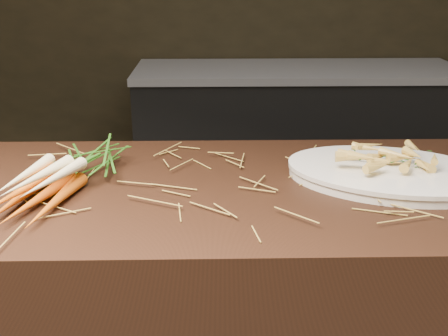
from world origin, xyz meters
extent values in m
cube|color=black|center=(0.30, 2.18, 0.40)|extent=(1.80, 0.60, 0.80)
cube|color=#99999E|center=(0.30, 2.18, 0.82)|extent=(1.82, 0.62, 0.04)
cone|color=#DA5717|center=(-0.60, 0.20, 0.92)|extent=(0.10, 0.27, 0.03)
cone|color=#DA5717|center=(-0.56, 0.18, 0.92)|extent=(0.11, 0.26, 0.03)
cone|color=#DA5717|center=(-0.52, 0.17, 0.92)|extent=(0.09, 0.27, 0.03)
cone|color=#DA5717|center=(-0.58, 0.18, 0.94)|extent=(0.12, 0.26, 0.03)
cone|color=beige|center=(-0.59, 0.20, 0.96)|extent=(0.07, 0.25, 0.04)
cone|color=beige|center=(-0.56, 0.18, 0.97)|extent=(0.11, 0.24, 0.04)
cone|color=beige|center=(-0.52, 0.18, 0.96)|extent=(0.09, 0.25, 0.04)
ellipsoid|color=#316E1B|center=(-0.49, 0.40, 0.95)|extent=(0.22, 0.27, 0.09)
camera|label=1|loc=(-0.19, -0.93, 1.40)|focal=45.00mm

